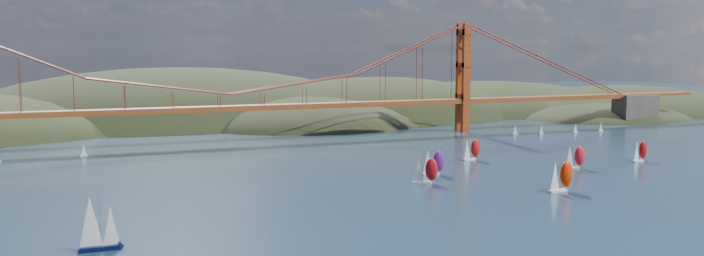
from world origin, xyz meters
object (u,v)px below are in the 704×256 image
object	(u,v)px
racer_2	(574,157)
racer_rwb	(433,162)
racer_3	(471,149)
racer_0	(425,170)
racer_4	(640,150)
racer_1	(560,176)
sloop_navy	(96,224)

from	to	relation	value
racer_2	racer_rwb	xyz separation A→B (m)	(-52.20, 7.78, 0.10)
racer_3	racer_0	bearing A→B (deg)	-148.98
racer_3	racer_4	world-z (taller)	racer_3
racer_0	racer_4	xyz separation A→B (m)	(94.93, 8.05, -0.13)
racer_2	racer_4	size ratio (longest dim) A/B	1.03
racer_3	racer_4	bearing A→B (deg)	-35.22
racer_1	racer_3	distance (m)	60.22
racer_1	racer_rwb	distance (m)	44.26
racer_3	racer_rwb	distance (m)	35.25
sloop_navy	racer_rwb	world-z (taller)	sloop_navy
racer_0	racer_1	world-z (taller)	racer_1
sloop_navy	racer_1	bearing A→B (deg)	5.66
sloop_navy	racer_4	xyz separation A→B (m)	(192.65, 47.67, -1.50)
racer_2	racer_3	size ratio (longest dim) A/B	1.00
racer_2	racer_3	world-z (taller)	racer_2
sloop_navy	racer_1	world-z (taller)	sloop_navy
racer_0	racer_rwb	world-z (taller)	racer_rwb
sloop_navy	racer_3	distance (m)	153.85
racer_1	racer_4	bearing A→B (deg)	19.54
racer_0	racer_4	world-z (taller)	racer_0
sloop_navy	racer_4	size ratio (longest dim) A/B	1.45
racer_rwb	racer_1	bearing A→B (deg)	-59.03
racer_1	racer_2	distance (m)	42.92
racer_rwb	racer_2	bearing A→B (deg)	-7.44
sloop_navy	racer_2	xyz separation A→B (m)	(159.50, 44.08, -1.38)
racer_2	racer_rwb	distance (m)	52.78
racer_4	racer_0	bearing A→B (deg)	170.70
racer_1	racer_3	world-z (taller)	racer_1
racer_2	racer_4	bearing A→B (deg)	9.15
sloop_navy	racer_0	xyz separation A→B (m)	(97.72, 39.62, -1.37)
racer_0	racer_1	bearing A→B (deg)	-15.29
racer_2	racer_1	bearing A→B (deg)	-131.59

